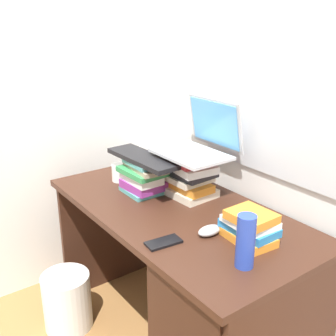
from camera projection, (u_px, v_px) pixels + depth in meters
name	position (u px, v px, depth m)	size (l,w,h in m)	color
wall_back	(245.00, 74.00, 1.87)	(6.00, 0.06, 2.60)	white
wall_left	(82.00, 62.00, 2.35)	(0.05, 6.00, 2.60)	silver
desk	(219.00, 311.00, 1.71)	(1.31, 0.67, 0.74)	#381E14
book_stack_tall	(190.00, 176.00, 1.95)	(0.25, 0.20, 0.20)	beige
book_stack_keyboard_riser	(144.00, 176.00, 1.99)	(0.25, 0.19, 0.17)	teal
book_stack_side	(250.00, 226.00, 1.57)	(0.22, 0.16, 0.12)	orange
laptop	(201.00, 141.00, 1.93)	(0.34, 0.29, 0.25)	#B7BABF
keyboard	(143.00, 158.00, 1.96)	(0.42, 0.14, 0.02)	black
computer_mouse	(209.00, 231.00, 1.63)	(0.06, 0.10, 0.04)	#A5A8AD
mug	(120.00, 172.00, 2.15)	(0.12, 0.08, 0.09)	white
water_bottle	(246.00, 241.00, 1.39)	(0.07, 0.07, 0.19)	#263FA5
cell_phone	(164.00, 242.00, 1.57)	(0.07, 0.14, 0.01)	black
wastebasket	(67.00, 301.00, 2.16)	(0.25, 0.25, 0.31)	silver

